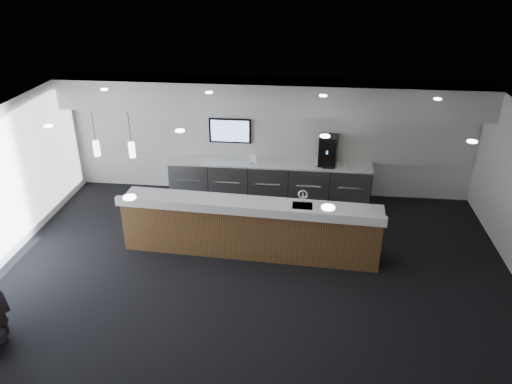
# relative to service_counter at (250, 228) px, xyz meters

# --- Properties ---
(ground) EXTENTS (10.00, 10.00, 0.00)m
(ground) POSITION_rel_service_counter_xyz_m (0.16, -1.05, -0.57)
(ground) COLOR black
(ground) RESTS_ON ground
(ceiling) EXTENTS (10.00, 8.00, 0.02)m
(ceiling) POSITION_rel_service_counter_xyz_m (0.16, -1.05, 2.43)
(ceiling) COLOR black
(ceiling) RESTS_ON back_wall
(back_wall) EXTENTS (10.00, 0.02, 3.00)m
(back_wall) POSITION_rel_service_counter_xyz_m (0.16, 2.95, 0.93)
(back_wall) COLOR silver
(back_wall) RESTS_ON ground
(soffit_bulkhead) EXTENTS (10.00, 0.90, 0.70)m
(soffit_bulkhead) POSITION_rel_service_counter_xyz_m (0.16, 2.50, 2.08)
(soffit_bulkhead) COLOR silver
(soffit_bulkhead) RESTS_ON back_wall
(alcove_panel) EXTENTS (9.80, 0.06, 1.40)m
(alcove_panel) POSITION_rel_service_counter_xyz_m (0.16, 2.92, 1.03)
(alcove_panel) COLOR silver
(alcove_panel) RESTS_ON back_wall
(back_credenza) EXTENTS (5.06, 0.66, 0.95)m
(back_credenza) POSITION_rel_service_counter_xyz_m (0.16, 2.59, -0.10)
(back_credenza) COLOR #9FA1A8
(back_credenza) RESTS_ON ground
(wall_tv) EXTENTS (1.05, 0.08, 0.62)m
(wall_tv) POSITION_rel_service_counter_xyz_m (-0.84, 2.86, 1.08)
(wall_tv) COLOR black
(wall_tv) RESTS_ON back_wall
(pendant_left) EXTENTS (0.12, 0.12, 0.30)m
(pendant_left) POSITION_rel_service_counter_xyz_m (-2.24, -0.25, 1.68)
(pendant_left) COLOR #FFE8C6
(pendant_left) RESTS_ON ceiling
(pendant_right) EXTENTS (0.12, 0.12, 0.30)m
(pendant_right) POSITION_rel_service_counter_xyz_m (-2.94, -0.25, 1.68)
(pendant_right) COLOR #FFE8C6
(pendant_right) RESTS_ON ceiling
(ceiling_can_lights) EXTENTS (7.00, 5.00, 0.02)m
(ceiling_can_lights) POSITION_rel_service_counter_xyz_m (0.16, -1.05, 2.40)
(ceiling_can_lights) COLOR white
(ceiling_can_lights) RESTS_ON ceiling
(service_counter) EXTENTS (5.33, 1.16, 1.49)m
(service_counter) POSITION_rel_service_counter_xyz_m (0.00, 0.00, 0.00)
(service_counter) COLOR #4A2E18
(service_counter) RESTS_ON ground
(coffee_machine) EXTENTS (0.49, 0.58, 0.73)m
(coffee_machine) POSITION_rel_service_counter_xyz_m (1.60, 2.62, 0.74)
(coffee_machine) COLOR black
(coffee_machine) RESTS_ON back_credenza
(info_sign_left) EXTENTS (0.17, 0.07, 0.23)m
(info_sign_left) POSITION_rel_service_counter_xyz_m (-0.22, 2.51, 0.49)
(info_sign_left) COLOR white
(info_sign_left) RESTS_ON back_credenza
(info_sign_right) EXTENTS (0.18, 0.04, 0.23)m
(info_sign_right) POSITION_rel_service_counter_xyz_m (1.38, 2.47, 0.49)
(info_sign_right) COLOR white
(info_sign_right) RESTS_ON back_credenza
(cup_0) EXTENTS (0.09, 0.09, 0.09)m
(cup_0) POSITION_rel_service_counter_xyz_m (2.01, 2.52, 0.42)
(cup_0) COLOR white
(cup_0) RESTS_ON back_credenza
(cup_1) EXTENTS (0.13, 0.13, 0.09)m
(cup_1) POSITION_rel_service_counter_xyz_m (1.87, 2.52, 0.42)
(cup_1) COLOR white
(cup_1) RESTS_ON back_credenza
(cup_2) EXTENTS (0.11, 0.11, 0.09)m
(cup_2) POSITION_rel_service_counter_xyz_m (1.73, 2.52, 0.42)
(cup_2) COLOR white
(cup_2) RESTS_ON back_credenza
(cup_3) EXTENTS (0.12, 0.12, 0.09)m
(cup_3) POSITION_rel_service_counter_xyz_m (1.59, 2.52, 0.42)
(cup_3) COLOR white
(cup_3) RESTS_ON back_credenza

